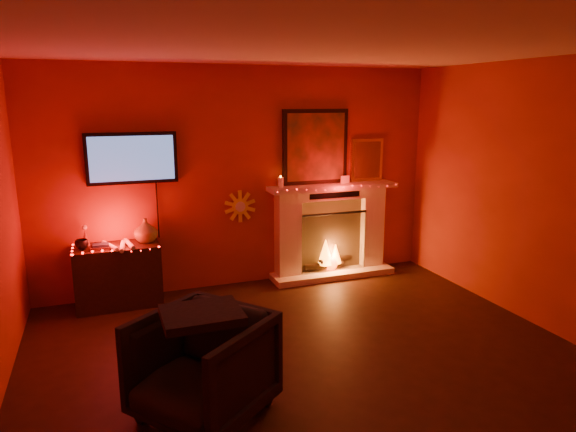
% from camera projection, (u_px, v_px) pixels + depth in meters
% --- Properties ---
extents(room, '(5.00, 5.00, 5.00)m').
position_uv_depth(room, '(328.00, 222.00, 4.03)').
color(room, black).
rests_on(room, ground).
extents(floor, '(5.00, 5.00, 0.00)m').
position_uv_depth(floor, '(325.00, 378.00, 4.33)').
color(floor, black).
rests_on(floor, ground).
extents(fireplace, '(1.72, 0.40, 2.18)m').
position_uv_depth(fireplace, '(330.00, 222.00, 6.74)').
color(fireplace, beige).
rests_on(fireplace, floor).
extents(tv, '(1.00, 0.07, 1.24)m').
position_uv_depth(tv, '(132.00, 158.00, 5.77)').
color(tv, black).
rests_on(tv, room).
extents(sunburst_clock, '(0.40, 0.03, 0.40)m').
position_uv_depth(sunburst_clock, '(240.00, 206.00, 6.36)').
color(sunburst_clock, yellow).
rests_on(sunburst_clock, room).
extents(console_table, '(0.93, 0.56, 0.98)m').
position_uv_depth(console_table, '(120.00, 272.00, 5.79)').
color(console_table, black).
rests_on(console_table, floor).
extents(armchair, '(1.20, 1.20, 0.79)m').
position_uv_depth(armchair, '(203.00, 366.00, 3.73)').
color(armchair, black).
rests_on(armchair, floor).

